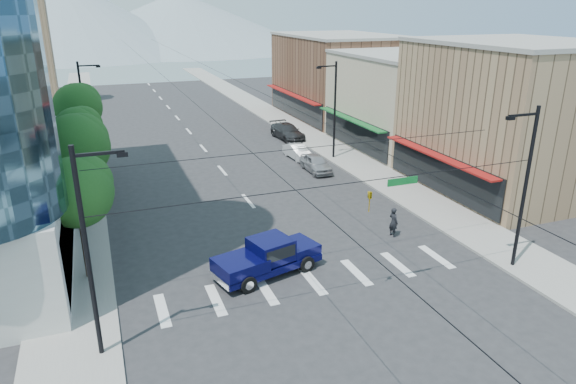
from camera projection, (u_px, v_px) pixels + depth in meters
name	position (u px, v px, depth m)	size (l,w,h in m)	color
ground	(328.00, 294.00, 25.78)	(160.00, 160.00, 0.00)	#28282B
sidewalk_left	(77.00, 136.00, 56.89)	(4.00, 120.00, 0.15)	gray
sidewalk_right	(280.00, 120.00, 64.89)	(4.00, 120.00, 0.15)	gray
shop_near	(511.00, 119.00, 39.35)	(12.00, 14.00, 11.00)	#8C6B4C
shop_mid	(408.00, 102.00, 51.99)	(12.00, 14.00, 9.00)	tan
shop_far	(339.00, 77.00, 65.87)	(12.00, 18.00, 10.00)	brown
clock_tower	(33.00, 29.00, 71.10)	(4.80, 4.80, 20.40)	#8C6B4C
mountain_left	(64.00, 15.00, 148.78)	(80.00, 80.00, 22.00)	gray
mountain_right	(179.00, 20.00, 169.91)	(90.00, 90.00, 18.00)	gray
tree_near	(79.00, 189.00, 25.74)	(3.65, 3.64, 6.71)	black
tree_midnear	(78.00, 144.00, 31.68)	(4.09, 4.09, 7.52)	black
tree_midfar	(80.00, 130.00, 38.04)	(3.65, 3.64, 6.71)	black
tree_far	(79.00, 105.00, 43.98)	(4.09, 4.09, 7.52)	black
signal_rig	(344.00, 216.00, 23.38)	(21.80, 0.20, 9.00)	black
lamp_pole_nw	(85.00, 107.00, 46.89)	(2.00, 0.25, 9.00)	black
lamp_pole_ne	(334.00, 107.00, 46.97)	(2.00, 0.25, 9.00)	black
pickup_truck	(267.00, 256.00, 27.39)	(6.29, 3.57, 2.02)	#08083D
pedestrian	(393.00, 222.00, 32.00)	(0.69, 0.46, 1.90)	black
parked_car_near	(316.00, 163.00, 44.63)	(1.75, 4.35, 1.48)	#9A9A9E
parked_car_mid	(298.00, 152.00, 48.38)	(1.41, 4.05, 1.33)	silver
parked_car_far	(287.00, 132.00, 55.53)	(2.26, 5.57, 1.62)	#2E2E31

